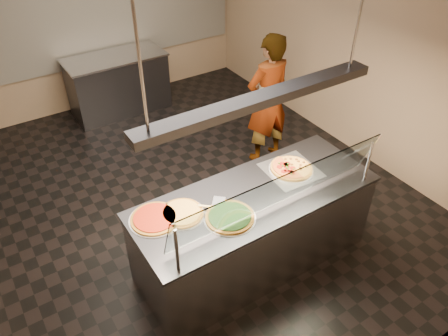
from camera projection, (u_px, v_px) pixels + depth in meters
ground at (191, 194)px, 5.61m from camera, size 5.00×6.00×0.02m
wall_back at (90, 13)px, 6.71m from camera, size 5.00×0.02×3.00m
wall_front at (420, 276)px, 2.68m from camera, size 5.00×0.02×3.00m
wall_right at (351, 41)px, 5.78m from camera, size 0.02×6.00×3.00m
tile_band at (93, 26)px, 6.81m from camera, size 4.90×0.02×1.20m
serving_counter at (254, 229)px, 4.44m from camera, size 2.43×0.94×0.93m
sneeze_guard at (281, 190)px, 3.76m from camera, size 2.19×0.18×0.54m
perforated_tray at (291, 170)px, 4.47m from camera, size 0.54×0.54×0.01m
half_pizza_pepperoni at (283, 171)px, 4.41m from camera, size 0.25×0.43×0.05m
half_pizza_sausage at (299, 165)px, 4.50m from camera, size 0.24×0.43×0.04m
pizza_spinach at (230, 217)px, 3.90m from camera, size 0.48×0.48×0.03m
pizza_cheese at (182, 213)px, 3.94m from camera, size 0.42×0.42×0.03m
pizza_tomato at (155, 218)px, 3.88m from camera, size 0.47×0.47×0.03m
pizza_spatula at (211, 204)px, 4.01m from camera, size 0.29×0.17×0.02m
prep_table at (118, 84)px, 7.07m from camera, size 1.56×0.74×0.93m
worker at (268, 101)px, 5.71m from camera, size 0.67×0.44×1.81m
heat_lamp_housing at (261, 99)px, 3.55m from camera, size 2.30×0.18×0.08m
lamp_rod_left at (140, 64)px, 2.79m from camera, size 0.02×0.02×1.01m
lamp_rod_right at (360, 10)px, 3.65m from camera, size 0.02×0.02×1.01m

